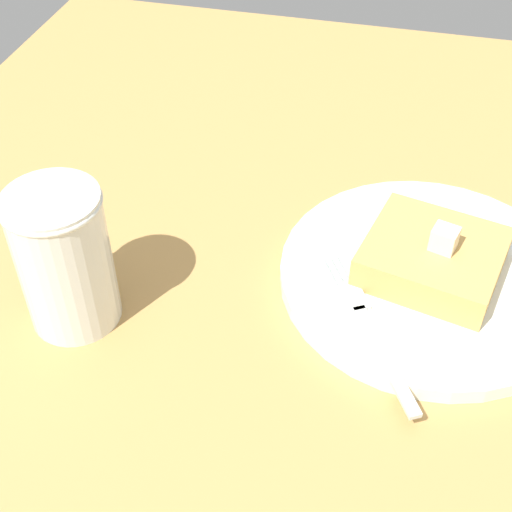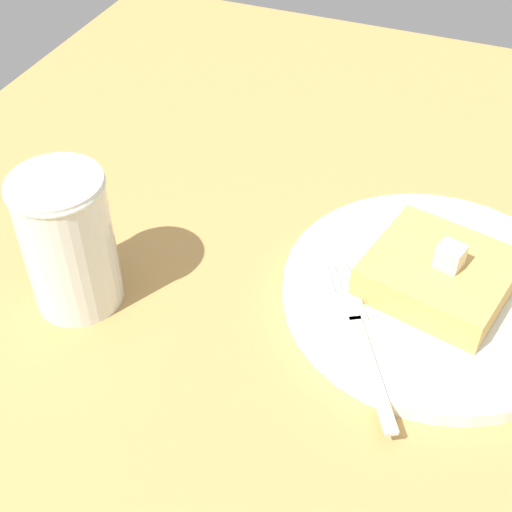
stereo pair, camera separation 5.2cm
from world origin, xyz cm
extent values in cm
cube|color=#B3874A|center=(0.00, 0.00, 1.18)|extent=(110.67, 110.67, 2.36)
cylinder|color=white|center=(9.84, 4.31, 3.02)|extent=(23.45, 23.45, 1.31)
torus|color=#36313F|center=(9.84, 4.31, 3.27)|extent=(23.45, 23.45, 0.80)
cube|color=tan|center=(9.84, 4.31, 5.06)|extent=(11.38, 11.94, 2.78)
cube|color=#F6E8C5|center=(9.52, 3.80, 7.38)|extent=(2.11, 2.24, 1.85)
cube|color=silver|center=(-0.39, 6.72, 3.85)|extent=(9.14, 5.72, 0.36)
cube|color=silver|center=(5.17, 9.88, 3.85)|extent=(3.52, 3.30, 0.36)
cube|color=silver|center=(7.37, 12.08, 3.85)|extent=(2.94, 1.86, 0.36)
cube|color=silver|center=(7.64, 11.60, 3.85)|extent=(2.94, 1.86, 0.36)
cube|color=silver|center=(7.92, 11.12, 3.85)|extent=(2.94, 1.86, 0.36)
cube|color=silver|center=(8.19, 10.64, 3.85)|extent=(2.94, 1.86, 0.36)
cylinder|color=#4A2206|center=(-0.18, 29.93, 5.54)|extent=(6.18, 6.18, 6.35)
cylinder|color=silver|center=(-0.18, 29.93, 7.98)|extent=(6.72, 6.72, 11.22)
torus|color=silver|center=(-0.18, 29.93, 13.14)|extent=(6.95, 6.95, 0.50)
camera|label=1|loc=(-32.58, 7.84, 42.43)|focal=50.00mm
camera|label=2|loc=(-30.98, 2.85, 42.43)|focal=50.00mm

